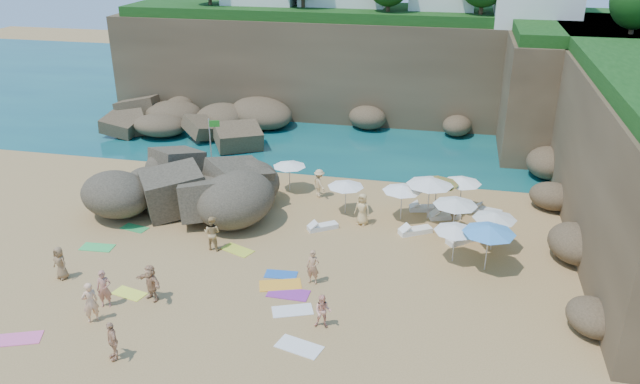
% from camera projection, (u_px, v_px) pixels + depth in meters
% --- Properties ---
extents(ground, '(120.00, 120.00, 0.00)m').
position_uv_depth(ground, '(269.00, 248.00, 31.81)').
color(ground, tan).
rests_on(ground, ground).
extents(seawater, '(120.00, 120.00, 0.00)m').
position_uv_depth(seawater, '(361.00, 97.00, 58.63)').
color(seawater, '#0C4751').
rests_on(seawater, ground).
extents(cliff_back, '(44.00, 8.00, 8.00)m').
position_uv_depth(cliff_back, '(376.00, 67.00, 52.16)').
color(cliff_back, brown).
rests_on(cliff_back, ground).
extents(cliff_corner, '(10.00, 12.00, 8.00)m').
position_uv_depth(cliff_corner, '(574.00, 92.00, 44.75)').
color(cliff_corner, brown).
rests_on(cliff_corner, ground).
extents(rock_promontory, '(12.00, 7.00, 2.00)m').
position_uv_depth(rock_promontory, '(192.00, 135.00, 48.27)').
color(rock_promontory, brown).
rests_on(rock_promontory, ground).
extents(marina_masts, '(3.10, 0.10, 6.00)m').
position_uv_depth(marina_masts, '(194.00, 57.00, 60.66)').
color(marina_masts, white).
rests_on(marina_masts, ground).
extents(rock_outcrop, '(7.64, 5.83, 2.99)m').
position_uv_depth(rock_outcrop, '(193.00, 204.00, 36.71)').
color(rock_outcrop, brown).
rests_on(rock_outcrop, ground).
extents(flag_pole, '(0.72, 0.22, 3.76)m').
position_uv_depth(flag_pole, '(212.00, 139.00, 40.04)').
color(flag_pole, silver).
rests_on(flag_pole, ground).
extents(parasol_0, '(2.06, 2.06, 1.94)m').
position_uv_depth(parasol_0, '(346.00, 184.00, 34.84)').
color(parasol_0, silver).
rests_on(parasol_0, ground).
extents(parasol_1, '(2.19, 2.19, 2.07)m').
position_uv_depth(parasol_1, '(462.00, 180.00, 35.04)').
color(parasol_1, silver).
rests_on(parasol_1, ground).
extents(parasol_2, '(2.18, 2.18, 2.06)m').
position_uv_depth(parasol_2, '(402.00, 188.00, 34.05)').
color(parasol_2, silver).
rests_on(parasol_2, ground).
extents(parasol_4, '(2.59, 2.59, 2.45)m').
position_uv_depth(parasol_4, '(430.00, 181.00, 34.00)').
color(parasol_4, silver).
rests_on(parasol_4, ground).
extents(parasol_5, '(2.03, 2.03, 1.92)m').
position_uv_depth(parasol_5, '(289.00, 164.00, 37.77)').
color(parasol_5, silver).
rests_on(parasol_5, ground).
extents(parasol_6, '(2.42, 2.42, 2.29)m').
position_uv_depth(parasol_6, '(437.00, 181.00, 34.48)').
color(parasol_6, silver).
rests_on(parasol_6, ground).
extents(parasol_7, '(2.20, 2.20, 2.08)m').
position_uv_depth(parasol_7, '(495.00, 216.00, 30.86)').
color(parasol_7, silver).
rests_on(parasol_7, ground).
extents(parasol_8, '(2.32, 2.32, 2.19)m').
position_uv_depth(parasol_8, '(456.00, 202.00, 32.10)').
color(parasol_8, silver).
rests_on(parasol_8, ground).
extents(parasol_10, '(2.49, 2.49, 2.35)m').
position_uv_depth(parasol_10, '(489.00, 229.00, 28.95)').
color(parasol_10, silver).
rests_on(parasol_10, ground).
extents(parasol_11, '(2.07, 2.07, 1.96)m').
position_uv_depth(parasol_11, '(455.00, 228.00, 29.84)').
color(parasol_11, silver).
rests_on(parasol_11, ground).
extents(lounger_0, '(1.67, 1.40, 0.26)m').
position_uv_depth(lounger_0, '(323.00, 227.00, 33.66)').
color(lounger_0, white).
rests_on(lounger_0, ground).
extents(lounger_1, '(1.72, 0.99, 0.25)m').
position_uv_depth(lounger_1, '(487.00, 211.00, 35.51)').
color(lounger_1, silver).
rests_on(lounger_1, ground).
extents(lounger_2, '(1.84, 1.43, 0.28)m').
position_uv_depth(lounger_2, '(415.00, 231.00, 33.20)').
color(lounger_2, white).
rests_on(lounger_2, ground).
extents(lounger_3, '(1.83, 1.13, 0.27)m').
position_uv_depth(lounger_3, '(445.00, 216.00, 34.86)').
color(lounger_3, silver).
rests_on(lounger_3, ground).
extents(lounger_4, '(1.81, 0.95, 0.27)m').
position_uv_depth(lounger_4, '(424.00, 208.00, 35.80)').
color(lounger_4, silver).
rests_on(lounger_4, ground).
extents(lounger_5, '(1.73, 1.62, 0.28)m').
position_uv_depth(lounger_5, '(462.00, 239.00, 32.31)').
color(lounger_5, silver).
rests_on(lounger_5, ground).
extents(towel_1, '(1.93, 1.44, 0.03)m').
position_uv_depth(towel_1, '(19.00, 339.00, 24.87)').
color(towel_1, pink).
rests_on(towel_1, ground).
extents(towel_3, '(1.71, 0.94, 0.03)m').
position_uv_depth(towel_3, '(97.00, 247.00, 31.80)').
color(towel_3, '#38C55B').
rests_on(towel_3, ground).
extents(towel_4, '(1.84, 1.39, 0.03)m').
position_uv_depth(towel_4, '(237.00, 250.00, 31.54)').
color(towel_4, '#D5E03B').
rests_on(towel_4, ground).
extents(towel_5, '(1.99, 1.35, 0.03)m').
position_uv_depth(towel_5, '(299.00, 347.00, 24.41)').
color(towel_5, white).
rests_on(towel_5, ground).
extents(towel_6, '(1.87, 0.96, 0.03)m').
position_uv_depth(towel_6, '(288.00, 294.00, 27.87)').
color(towel_6, purple).
rests_on(towel_6, ground).
extents(towel_8, '(1.57, 0.87, 0.03)m').
position_uv_depth(towel_8, '(281.00, 275.00, 29.37)').
color(towel_8, blue).
rests_on(towel_8, ground).
extents(towel_10, '(2.11, 1.52, 0.03)m').
position_uv_depth(towel_10, '(280.00, 285.00, 28.52)').
color(towel_10, '#FFA428').
rests_on(towel_10, ground).
extents(towel_11, '(1.58, 1.02, 0.03)m').
position_uv_depth(towel_11, '(135.00, 228.00, 33.77)').
color(towel_11, green).
rests_on(towel_11, ground).
extents(towel_12, '(1.65, 1.09, 0.03)m').
position_uv_depth(towel_12, '(129.00, 293.00, 27.89)').
color(towel_12, '#F2FF43').
rests_on(towel_12, ground).
extents(towel_13, '(1.93, 1.44, 0.03)m').
position_uv_depth(towel_13, '(292.00, 311.00, 26.67)').
color(towel_13, white).
rests_on(towel_13, ground).
extents(person_stand_0, '(0.73, 0.59, 1.73)m').
position_uv_depth(person_stand_0, '(104.00, 289.00, 26.67)').
color(person_stand_0, '#B5745F').
rests_on(person_stand_0, ground).
extents(person_stand_1, '(0.95, 0.78, 1.82)m').
position_uv_depth(person_stand_1, '(212.00, 233.00, 31.32)').
color(person_stand_1, tan).
rests_on(person_stand_1, ground).
extents(person_stand_2, '(1.07, 1.18, 1.76)m').
position_uv_depth(person_stand_2, '(319.00, 183.00, 37.25)').
color(person_stand_2, '#DEB87E').
rests_on(person_stand_2, ground).
extents(person_stand_3, '(0.64, 1.07, 1.71)m').
position_uv_depth(person_stand_3, '(454.00, 212.00, 33.63)').
color(person_stand_3, olive).
rests_on(person_stand_3, ground).
extents(person_stand_4, '(0.98, 0.71, 1.80)m').
position_uv_depth(person_stand_4, '(362.00, 209.00, 33.90)').
color(person_stand_4, '#DDB774').
rests_on(person_stand_4, ground).
extents(person_stand_5, '(1.80, 0.80, 1.88)m').
position_uv_depth(person_stand_5, '(202.00, 167.00, 39.48)').
color(person_stand_5, tan).
rests_on(person_stand_5, ground).
extents(person_stand_6, '(0.77, 0.79, 1.83)m').
position_uv_depth(person_stand_6, '(90.00, 302.00, 25.65)').
color(person_stand_6, '#F2B589').
rests_on(person_stand_6, ground).
extents(person_lie_1, '(1.79, 1.82, 0.39)m').
position_uv_depth(person_lie_1, '(114.00, 354.00, 23.71)').
color(person_lie_1, tan).
rests_on(person_lie_1, ground).
extents(person_lie_2, '(1.24, 1.75, 0.42)m').
position_uv_depth(person_lie_2, '(62.00, 274.00, 29.01)').
color(person_lie_2, olive).
rests_on(person_lie_2, ground).
extents(person_lie_3, '(2.13, 2.19, 0.45)m').
position_uv_depth(person_lie_3, '(152.00, 295.00, 27.39)').
color(person_lie_3, tan).
rests_on(person_lie_3, ground).
extents(person_lie_4, '(0.73, 1.69, 0.39)m').
position_uv_depth(person_lie_4, '(313.00, 279.00, 28.63)').
color(person_lie_4, tan).
rests_on(person_lie_4, ground).
extents(person_lie_5, '(0.82, 1.52, 0.56)m').
position_uv_depth(person_lie_5, '(323.00, 321.00, 25.50)').
color(person_lie_5, '#F8A98D').
rests_on(person_lie_5, ground).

